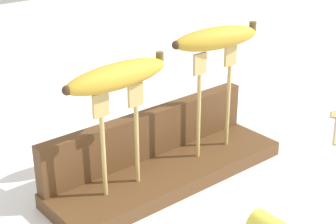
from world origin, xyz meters
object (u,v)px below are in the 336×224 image
Objects in this scene: banana_raised_right at (216,38)px; banana_chunk_near at (101,145)px; fork_stand_left at (120,130)px; banana_raised_left at (117,76)px; fork_stand_right at (214,92)px.

banana_chunk_near is (-0.14, 0.15, -0.21)m from banana_raised_right.
fork_stand_left is 2.43× the size of banana_chunk_near.
banana_raised_left is 2.63× the size of banana_chunk_near.
fork_stand_right is 2.73× the size of banana_chunk_near.
banana_chunk_near is at bearing 68.64° from fork_stand_left.
banana_chunk_near is (-0.14, 0.15, -0.12)m from fork_stand_right.
fork_stand_left is at bearing -180.00° from banana_raised_right.
fork_stand_left is 0.09m from banana_raised_left.
fork_stand_right reaches higher than banana_chunk_near.
banana_raised_left is at bearing -177.83° from fork_stand_left.
banana_raised_right is 0.30m from banana_chunk_near.
banana_raised_right reaches higher than banana_chunk_near.
banana_raised_left is (-0.00, -0.00, 0.09)m from fork_stand_left.
banana_raised_left is at bearing -180.00° from banana_raised_right.
banana_chunk_near is (0.06, 0.15, -0.11)m from fork_stand_left.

